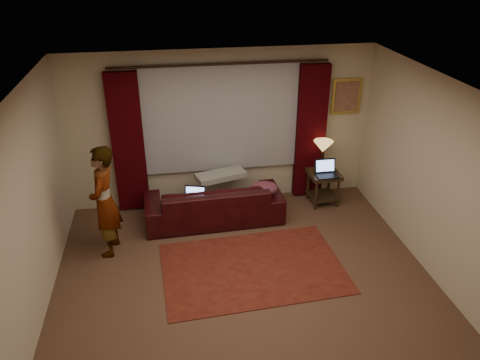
{
  "coord_description": "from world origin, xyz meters",
  "views": [
    {
      "loc": [
        -0.88,
        -4.66,
        4.03
      ],
      "look_at": [
        0.1,
        1.2,
        1.0
      ],
      "focal_mm": 35.0,
      "sensor_mm": 36.0,
      "label": 1
    }
  ],
  "objects_px": {
    "laptop_table": "(328,169)",
    "person": "(105,202)",
    "end_table": "(323,188)",
    "sofa": "(214,196)",
    "tiffany_lamp": "(322,156)",
    "laptop_sofa": "(194,197)"
  },
  "relations": [
    {
      "from": "laptop_table",
      "to": "person",
      "type": "bearing_deg",
      "value": -168.93
    },
    {
      "from": "sofa",
      "to": "end_table",
      "type": "xyz_separation_m",
      "value": [
        1.9,
        0.24,
        -0.15
      ]
    },
    {
      "from": "laptop_sofa",
      "to": "tiffany_lamp",
      "type": "bearing_deg",
      "value": 29.52
    },
    {
      "from": "sofa",
      "to": "end_table",
      "type": "height_order",
      "value": "sofa"
    },
    {
      "from": "sofa",
      "to": "tiffany_lamp",
      "type": "relative_size",
      "value": 4.18
    },
    {
      "from": "sofa",
      "to": "laptop_sofa",
      "type": "relative_size",
      "value": 6.21
    },
    {
      "from": "laptop_sofa",
      "to": "laptop_table",
      "type": "xyz_separation_m",
      "value": [
        2.23,
        0.3,
        0.15
      ]
    },
    {
      "from": "laptop_sofa",
      "to": "laptop_table",
      "type": "relative_size",
      "value": 0.92
    },
    {
      "from": "laptop_sofa",
      "to": "end_table",
      "type": "relative_size",
      "value": 0.6
    },
    {
      "from": "end_table",
      "to": "laptop_table",
      "type": "height_order",
      "value": "laptop_table"
    },
    {
      "from": "tiffany_lamp",
      "to": "laptop_table",
      "type": "xyz_separation_m",
      "value": [
        0.02,
        -0.25,
        -0.13
      ]
    },
    {
      "from": "sofa",
      "to": "end_table",
      "type": "relative_size",
      "value": 3.75
    },
    {
      "from": "sofa",
      "to": "tiffany_lamp",
      "type": "distance_m",
      "value": 1.96
    },
    {
      "from": "laptop_sofa",
      "to": "person",
      "type": "distance_m",
      "value": 1.35
    },
    {
      "from": "laptop_table",
      "to": "tiffany_lamp",
      "type": "bearing_deg",
      "value": 92.93
    },
    {
      "from": "person",
      "to": "end_table",
      "type": "bearing_deg",
      "value": 111.74
    },
    {
      "from": "tiffany_lamp",
      "to": "person",
      "type": "bearing_deg",
      "value": -164.43
    },
    {
      "from": "end_table",
      "to": "person",
      "type": "xyz_separation_m",
      "value": [
        -3.48,
        -0.85,
        0.53
      ]
    },
    {
      "from": "person",
      "to": "tiffany_lamp",
      "type": "bearing_deg",
      "value": 113.61
    },
    {
      "from": "tiffany_lamp",
      "to": "person",
      "type": "height_order",
      "value": "person"
    },
    {
      "from": "sofa",
      "to": "laptop_table",
      "type": "distance_m",
      "value": 1.92
    },
    {
      "from": "person",
      "to": "laptop_table",
      "type": "bearing_deg",
      "value": 109.61
    }
  ]
}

